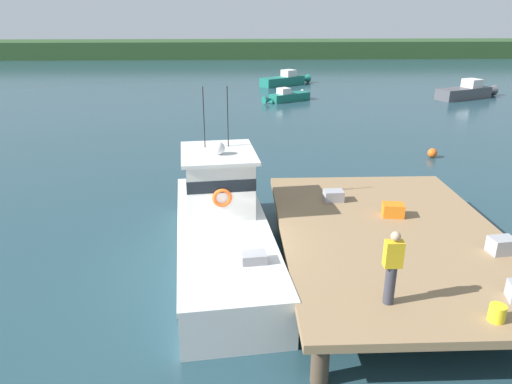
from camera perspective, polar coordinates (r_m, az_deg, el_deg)
ground_plane at (r=13.29m, az=-4.83°, el=-9.89°), size 200.00×200.00×0.00m
dock at (r=13.40m, az=16.08°, el=-5.22°), size 6.00×9.00×1.20m
main_fishing_boat at (r=13.87m, az=-4.18°, el=-3.74°), size 3.43×9.94×4.80m
crate_stack_mid_dock at (r=13.21m, az=27.63°, el=-5.75°), size 0.65×0.52×0.41m
crate_single_far at (r=14.30m, az=16.28°, el=-2.11°), size 0.66×0.52×0.39m
crate_stack_near_edge at (r=15.01m, az=9.37°, el=-0.45°), size 0.62×0.47×0.34m
bait_bucket at (r=10.52m, az=27.19°, el=-12.91°), size 0.32×0.32×0.34m
deckhand_by_the_boat at (r=9.92m, az=16.17°, el=-8.65°), size 0.36×0.22×1.63m
moored_boat_far_left at (r=42.83m, az=24.24°, el=11.02°), size 5.94×3.53×1.52m
moored_boat_outer_mooring at (r=37.99m, az=3.74°, el=11.47°), size 4.00×2.90×1.06m
moored_boat_mid_harbor at (r=46.25m, az=3.60°, el=13.40°), size 5.19×4.02×1.41m
mooring_buoy_inshore at (r=41.91m, az=5.65°, el=12.06°), size 0.33×0.33×0.33m
mooring_buoy_spare_mooring at (r=24.81m, az=20.59°, el=4.45°), size 0.46×0.46×0.46m
far_shoreline at (r=73.57m, az=-2.75°, el=16.94°), size 120.00×8.00×2.40m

